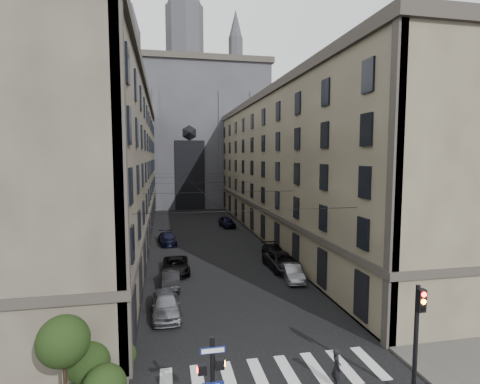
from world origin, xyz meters
TOP-DOWN VIEW (x-y plane):
  - sidewalk_left at (-10.50, 36.00)m, footprint 7.00×80.00m
  - sidewalk_right at (10.50, 36.00)m, footprint 7.00×80.00m
  - zebra_crossing at (0.00, 5.00)m, footprint 11.00×3.20m
  - building_left at (-13.44, 36.00)m, footprint 13.60×60.60m
  - building_right at (13.44, 36.00)m, footprint 13.60×60.60m
  - gothic_tower at (0.00, 74.96)m, footprint 35.00×23.00m
  - pedestrian_signal_left at (-3.51, 1.50)m, footprint 1.02×0.38m
  - traffic_light_right at (5.60, 1.92)m, footprint 0.34×0.50m
  - shrub_cluster at (-8.72, 5.01)m, footprint 3.90×4.40m
  - tram_wires at (0.00, 35.63)m, footprint 14.00×60.00m
  - car_left_near at (-5.21, 13.03)m, footprint 2.13×4.84m
  - car_left_midnear at (-4.76, 18.54)m, footprint 1.48×4.13m
  - car_left_midfar at (-4.20, 22.45)m, footprint 2.38×5.09m
  - car_left_far at (-4.89, 34.31)m, footprint 2.46×4.94m
  - car_right_near at (5.67, 18.30)m, footprint 1.95×4.30m
  - car_right_midnear at (5.79, 21.56)m, footprint 2.80×5.73m
  - car_right_midfar at (6.14, 25.29)m, footprint 1.99×4.82m
  - car_right_far at (4.20, 43.93)m, footprint 2.32×4.79m
  - pedestrian at (2.61, 3.52)m, footprint 0.51×0.71m

SIDE VIEW (x-z plane):
  - zebra_crossing at x=0.00m, z-range 0.00..0.01m
  - sidewalk_left at x=-10.50m, z-range 0.00..0.15m
  - sidewalk_right at x=10.50m, z-range 0.00..0.15m
  - car_left_midnear at x=-4.76m, z-range 0.00..1.36m
  - car_right_near at x=5.67m, z-range 0.00..1.37m
  - car_left_far at x=-4.89m, z-range 0.00..1.38m
  - car_right_midfar at x=6.14m, z-range 0.00..1.39m
  - car_left_midfar at x=-4.20m, z-range 0.00..1.41m
  - car_right_midnear at x=5.79m, z-range 0.00..1.57m
  - car_right_far at x=4.20m, z-range 0.00..1.58m
  - car_left_near at x=-5.21m, z-range 0.00..1.62m
  - pedestrian at x=2.61m, z-range 0.00..1.83m
  - shrub_cluster at x=-8.72m, z-range -0.15..3.75m
  - pedestrian_signal_left at x=-3.51m, z-range 0.32..4.32m
  - traffic_light_right at x=5.60m, z-range 0.69..5.89m
  - tram_wires at x=0.00m, z-range 7.03..7.46m
  - building_left at x=-13.44m, z-range -0.08..18.77m
  - building_right at x=13.44m, z-range -0.08..18.77m
  - gothic_tower at x=0.00m, z-range -11.20..46.80m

